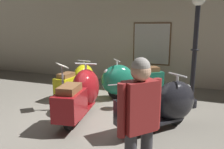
{
  "coord_description": "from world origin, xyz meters",
  "views": [
    {
      "loc": [
        2.28,
        -4.15,
        1.98
      ],
      "look_at": [
        0.23,
        1.02,
        0.79
      ],
      "focal_mm": 37.44,
      "sensor_mm": 36.0,
      "label": 1
    }
  ],
  "objects_px": {
    "info_stanchion": "(63,90)",
    "scooter_3": "(164,105)",
    "scooter_0": "(79,79)",
    "scooter_2": "(128,80)",
    "lamppost": "(195,45)",
    "visitor_1": "(139,119)",
    "scooter_1": "(82,93)"
  },
  "relations": [
    {
      "from": "scooter_0",
      "to": "info_stanchion",
      "type": "height_order",
      "value": "info_stanchion"
    },
    {
      "from": "scooter_3",
      "to": "visitor_1",
      "type": "bearing_deg",
      "value": -139.62
    },
    {
      "from": "scooter_0",
      "to": "lamppost",
      "type": "bearing_deg",
      "value": -83.95
    },
    {
      "from": "scooter_1",
      "to": "lamppost",
      "type": "height_order",
      "value": "lamppost"
    },
    {
      "from": "scooter_2",
      "to": "visitor_1",
      "type": "distance_m",
      "value": 3.8
    },
    {
      "from": "scooter_1",
      "to": "lamppost",
      "type": "bearing_deg",
      "value": -66.28
    },
    {
      "from": "lamppost",
      "to": "info_stanchion",
      "type": "bearing_deg",
      "value": -154.8
    },
    {
      "from": "scooter_0",
      "to": "scooter_2",
      "type": "distance_m",
      "value": 1.42
    },
    {
      "from": "scooter_0",
      "to": "visitor_1",
      "type": "distance_m",
      "value": 4.33
    },
    {
      "from": "scooter_3",
      "to": "lamppost",
      "type": "bearing_deg",
      "value": 23.27
    },
    {
      "from": "scooter_3",
      "to": "info_stanchion",
      "type": "height_order",
      "value": "info_stanchion"
    },
    {
      "from": "scooter_0",
      "to": "visitor_1",
      "type": "xyz_separation_m",
      "value": [
        2.68,
        -3.35,
        0.52
      ]
    },
    {
      "from": "scooter_1",
      "to": "scooter_2",
      "type": "height_order",
      "value": "scooter_1"
    },
    {
      "from": "info_stanchion",
      "to": "lamppost",
      "type": "bearing_deg",
      "value": 25.2
    },
    {
      "from": "scooter_2",
      "to": "scooter_1",
      "type": "bearing_deg",
      "value": 31.99
    },
    {
      "from": "visitor_1",
      "to": "scooter_1",
      "type": "bearing_deg",
      "value": -6.42
    },
    {
      "from": "visitor_1",
      "to": "info_stanchion",
      "type": "height_order",
      "value": "visitor_1"
    },
    {
      "from": "info_stanchion",
      "to": "scooter_0",
      "type": "bearing_deg",
      "value": 103.28
    },
    {
      "from": "lamppost",
      "to": "info_stanchion",
      "type": "xyz_separation_m",
      "value": [
        -2.79,
        -1.31,
        -1.04
      ]
    },
    {
      "from": "lamppost",
      "to": "scooter_0",
      "type": "bearing_deg",
      "value": -178.96
    },
    {
      "from": "scooter_0",
      "to": "lamppost",
      "type": "height_order",
      "value": "lamppost"
    },
    {
      "from": "visitor_1",
      "to": "info_stanchion",
      "type": "relative_size",
      "value": 1.46
    },
    {
      "from": "scooter_1",
      "to": "scooter_2",
      "type": "bearing_deg",
      "value": -28.22
    },
    {
      "from": "scooter_2",
      "to": "lamppost",
      "type": "bearing_deg",
      "value": 135.63
    },
    {
      "from": "scooter_3",
      "to": "lamppost",
      "type": "distance_m",
      "value": 1.85
    },
    {
      "from": "scooter_2",
      "to": "scooter_3",
      "type": "distance_m",
      "value": 2.04
    },
    {
      "from": "scooter_0",
      "to": "lamppost",
      "type": "xyz_separation_m",
      "value": [
        3.09,
        0.06,
        1.08
      ]
    },
    {
      "from": "info_stanchion",
      "to": "scooter_3",
      "type": "bearing_deg",
      "value": -3.9
    },
    {
      "from": "scooter_1",
      "to": "lamppost",
      "type": "distance_m",
      "value": 2.84
    },
    {
      "from": "scooter_2",
      "to": "lamppost",
      "type": "height_order",
      "value": "lamppost"
    },
    {
      "from": "visitor_1",
      "to": "info_stanchion",
      "type": "bearing_deg",
      "value": -0.67
    },
    {
      "from": "scooter_1",
      "to": "scooter_3",
      "type": "bearing_deg",
      "value": -100.04
    }
  ]
}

